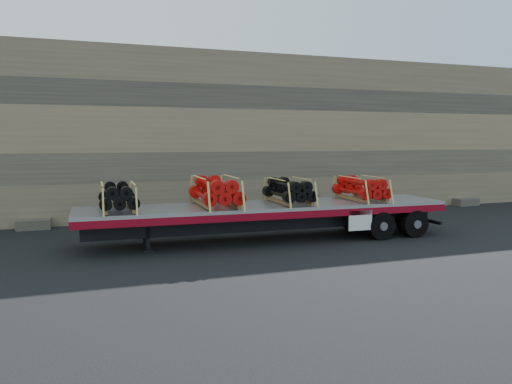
% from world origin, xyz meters
% --- Properties ---
extents(ground, '(120.00, 120.00, 0.00)m').
position_xyz_m(ground, '(0.00, 0.00, 0.00)').
color(ground, black).
rests_on(ground, ground).
extents(rock_wall, '(44.00, 3.00, 7.00)m').
position_xyz_m(rock_wall, '(0.00, 6.50, 3.50)').
color(rock_wall, '#7A6B54').
rests_on(rock_wall, ground).
extents(trailer, '(12.18, 2.68, 1.21)m').
position_xyz_m(trailer, '(-0.58, -0.15, 0.61)').
color(trailer, '#AAACB1').
rests_on(trailer, ground).
extents(bundle_front, '(1.15, 2.20, 0.77)m').
position_xyz_m(bundle_front, '(-5.29, -0.01, 1.60)').
color(bundle_front, black).
rests_on(bundle_front, trailer).
extents(bundle_midfront, '(1.33, 2.55, 0.89)m').
position_xyz_m(bundle_midfront, '(-2.32, -0.10, 1.66)').
color(bundle_midfront, '#C00D0A').
rests_on(bundle_midfront, trailer).
extents(bundle_midrear, '(1.16, 2.23, 0.78)m').
position_xyz_m(bundle_midrear, '(0.17, -0.17, 1.60)').
color(bundle_midrear, black).
rests_on(bundle_midrear, trailer).
extents(bundle_rear, '(1.17, 2.24, 0.78)m').
position_xyz_m(bundle_rear, '(2.86, -0.25, 1.60)').
color(bundle_rear, '#C00D0A').
rests_on(bundle_rear, trailer).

